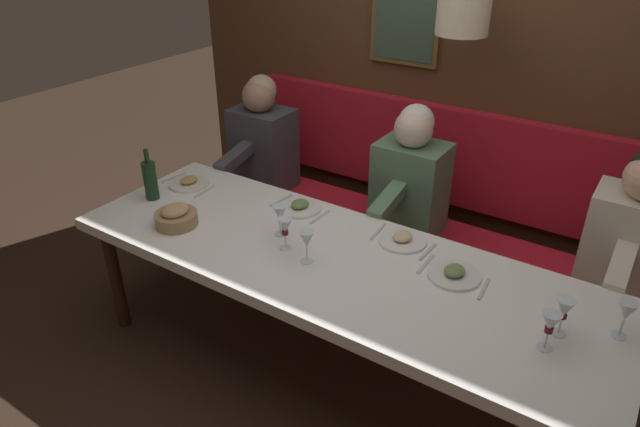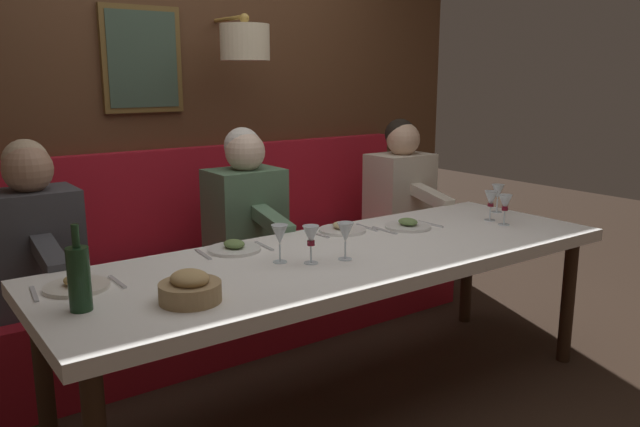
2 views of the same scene
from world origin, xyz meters
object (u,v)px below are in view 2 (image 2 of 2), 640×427
object	(u,v)px
diner_nearest	(401,183)
wine_glass_4	(498,193)
wine_glass_5	(505,204)
wine_glass_3	(280,236)
dining_table	(345,264)
wine_bottle	(79,277)
wine_glass_0	(311,237)
diner_middle	(33,232)
diner_near	(245,204)
wine_glass_2	(345,233)
bread_bowl	(190,288)
wine_glass_1	(491,200)

from	to	relation	value
diner_nearest	wine_glass_4	bearing A→B (deg)	-174.89
diner_nearest	wine_glass_5	xyz separation A→B (m)	(-0.97, 0.16, 0.04)
diner_nearest	wine_glass_5	bearing A→B (deg)	170.80
wine_glass_3	wine_glass_4	bearing A→B (deg)	-85.92
dining_table	wine_bottle	xyz separation A→B (m)	(-0.05, 1.18, 0.18)
dining_table	wine_glass_0	xyz separation A→B (m)	(-0.06, 0.23, 0.18)
wine_glass_0	wine_bottle	bearing A→B (deg)	89.43
wine_glass_3	wine_glass_5	xyz separation A→B (m)	(-0.12, -1.33, -0.00)
diner_middle	wine_glass_4	bearing A→B (deg)	-107.53
wine_glass_3	wine_glass_5	distance (m)	1.34
diner_near	wine_glass_0	size ratio (longest dim) A/B	4.82
diner_near	wine_glass_3	xyz separation A→B (m)	(-0.85, 0.31, 0.04)
diner_near	diner_nearest	bearing A→B (deg)	-90.00
wine_glass_2	bread_bowl	distance (m)	0.77
wine_glass_0	wine_glass_2	xyz separation A→B (m)	(-0.04, -0.15, 0.00)
diner_middle	wine_glass_3	bearing A→B (deg)	-137.04
wine_glass_0	bread_bowl	world-z (taller)	wine_glass_0
wine_glass_1	wine_glass_5	size ratio (longest dim) A/B	1.00
dining_table	wine_glass_5	distance (m)	1.02
wine_glass_0	wine_glass_3	xyz separation A→B (m)	(0.09, 0.10, 0.00)
wine_glass_0	bread_bowl	xyz separation A→B (m)	(-0.13, 0.61, -0.07)
diner_nearest	wine_bottle	bearing A→B (deg)	111.79
diner_nearest	wine_glass_5	world-z (taller)	diner_nearest
wine_glass_5	wine_glass_2	bearing A→B (deg)	90.65
diner_nearest	dining_table	bearing A→B (deg)	127.25
wine_glass_1	wine_glass_3	xyz separation A→B (m)	(0.00, 1.36, 0.00)
diner_middle	wine_bottle	size ratio (longest dim) A/B	2.64
wine_glass_2	wine_glass_5	xyz separation A→B (m)	(0.01, -1.08, -0.00)
dining_table	diner_middle	xyz separation A→B (m)	(0.88, 1.12, 0.14)
wine_glass_1	wine_bottle	world-z (taller)	wine_bottle
wine_glass_1	wine_glass_5	world-z (taller)	same
wine_bottle	wine_glass_4	bearing A→B (deg)	-85.45
wine_glass_0	wine_glass_5	world-z (taller)	same
wine_glass_0	wine_glass_3	distance (m)	0.13
diner_middle	wine_glass_2	size ratio (longest dim) A/B	4.82
diner_nearest	wine_glass_1	size ratio (longest dim) A/B	4.82
wine_glass_3	wine_glass_1	bearing A→B (deg)	-90.14
diner_nearest	wine_glass_2	bearing A→B (deg)	128.43
diner_nearest	diner_middle	size ratio (longest dim) A/B	1.00
diner_nearest	diner_near	bearing A→B (deg)	90.00
wine_glass_1	wine_glass_3	world-z (taller)	same
wine_glass_5	bread_bowl	distance (m)	1.85
diner_nearest	wine_bottle	size ratio (longest dim) A/B	2.64
wine_glass_0	wine_glass_4	world-z (taller)	same
diner_near	wine_glass_2	bearing A→B (deg)	176.41
dining_table	diner_middle	distance (m)	1.44
wine_glass_5	wine_glass_3	bearing A→B (deg)	85.00
diner_nearest	wine_glass_0	xyz separation A→B (m)	(-0.94, 1.39, 0.04)
diner_near	wine_glass_1	size ratio (longest dim) A/B	4.82
wine_glass_4	wine_bottle	size ratio (longest dim) A/B	0.55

